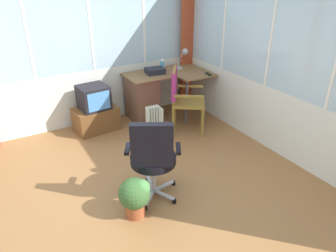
# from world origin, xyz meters

# --- Properties ---
(ground) EXTENTS (5.43, 5.69, 0.06)m
(ground) POSITION_xyz_m (0.00, 0.00, -0.03)
(ground) COLOR #98653A
(north_window_panel) EXTENTS (4.43, 0.07, 2.57)m
(north_window_panel) POSITION_xyz_m (-0.00, 2.38, 1.28)
(north_window_panel) COLOR silver
(north_window_panel) RESTS_ON ground
(east_window_panel) EXTENTS (0.07, 4.69, 2.57)m
(east_window_panel) POSITION_xyz_m (2.24, -0.00, 1.28)
(east_window_panel) COLOR silver
(east_window_panel) RESTS_ON ground
(curtain_corner) EXTENTS (0.25, 0.09, 2.47)m
(curtain_corner) POSITION_xyz_m (2.11, 2.25, 1.23)
(curtain_corner) COLOR #B14426
(curtain_corner) RESTS_ON ground
(desk) EXTENTS (1.34, 0.88, 0.76)m
(desk) POSITION_xyz_m (1.15, 2.01, 0.41)
(desk) COLOR olive
(desk) RESTS_ON ground
(desk_lamp) EXTENTS (0.23, 0.20, 0.35)m
(desk_lamp) POSITION_xyz_m (1.90, 2.01, 0.99)
(desk_lamp) COLOR #B2B7BC
(desk_lamp) RESTS_ON desk
(tv_remote) EXTENTS (0.07, 0.16, 0.02)m
(tv_remote) POSITION_xyz_m (2.06, 1.53, 0.77)
(tv_remote) COLOR black
(tv_remote) RESTS_ON desk
(spray_bottle) EXTENTS (0.06, 0.06, 0.22)m
(spray_bottle) POSITION_xyz_m (1.53, 2.11, 0.87)
(spray_bottle) COLOR #4CACDA
(spray_bottle) RESTS_ON desk
(paper_tray) EXTENTS (0.33, 0.27, 0.09)m
(paper_tray) POSITION_xyz_m (1.34, 2.02, 0.81)
(paper_tray) COLOR #21232D
(paper_tray) RESTS_ON desk
(wooden_armchair) EXTENTS (0.67, 0.67, 0.99)m
(wooden_armchair) POSITION_xyz_m (1.42, 1.37, 0.63)
(wooden_armchair) COLOR olive
(wooden_armchair) RESTS_ON ground
(office_chair) EXTENTS (0.62, 0.60, 0.98)m
(office_chair) POSITION_xyz_m (0.28, 0.09, 0.56)
(office_chair) COLOR #B7B7BF
(office_chair) RESTS_ON ground
(tv_on_stand) EXTENTS (0.68, 0.49, 0.73)m
(tv_on_stand) POSITION_xyz_m (0.29, 2.04, 0.32)
(tv_on_stand) COLOR brown
(tv_on_stand) RESTS_ON ground
(space_heater) EXTENTS (0.26, 0.17, 0.53)m
(space_heater) POSITION_xyz_m (0.94, 1.29, 0.27)
(space_heater) COLOR silver
(space_heater) RESTS_ON ground
(potted_plant) EXTENTS (0.33, 0.33, 0.44)m
(potted_plant) POSITION_xyz_m (-0.00, -0.06, 0.25)
(potted_plant) COLOR #A5502E
(potted_plant) RESTS_ON ground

